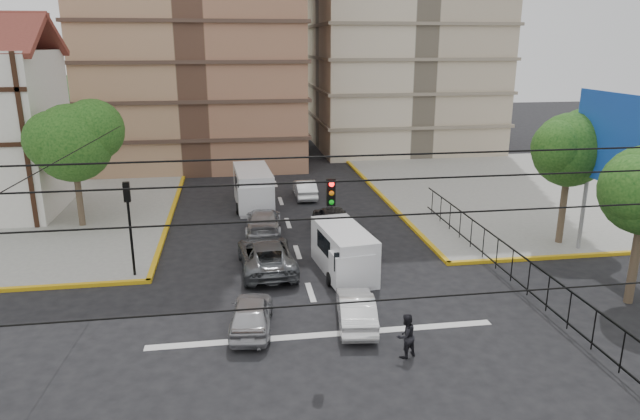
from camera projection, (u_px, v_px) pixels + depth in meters
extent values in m
plane|color=black|center=(330.00, 351.00, 20.05)|extent=(160.00, 160.00, 0.00)
cube|color=gray|center=(552.00, 189.00, 41.90)|extent=(26.00, 26.00, 0.15)
cube|color=silver|center=(324.00, 335.00, 21.19)|extent=(13.00, 0.40, 0.01)
cylinder|color=slate|center=(636.00, 236.00, 25.34)|extent=(0.20, 0.20, 4.00)
cylinder|color=slate|center=(583.00, 211.00, 29.14)|extent=(0.20, 0.20, 4.00)
cube|color=silver|center=(620.00, 140.00, 26.11)|extent=(0.25, 6.00, 4.00)
cube|color=blue|center=(616.00, 140.00, 26.08)|extent=(0.08, 6.20, 4.20)
cylinder|color=#473828|center=(636.00, 255.00, 23.24)|extent=(0.36, 0.36, 4.20)
sphere|color=#123F12|center=(636.00, 188.00, 22.03)|extent=(2.70, 2.70, 2.70)
cylinder|color=#473828|center=(563.00, 205.00, 29.99)|extent=(0.36, 0.36, 4.48)
sphere|color=#123F12|center=(570.00, 150.00, 29.16)|extent=(3.80, 3.80, 3.80)
sphere|color=#123F12|center=(585.00, 137.00, 29.42)|extent=(3.04, 3.04, 3.04)
sphere|color=#123F12|center=(560.00, 148.00, 28.71)|extent=(2.85, 2.85, 2.85)
cylinder|color=#473828|center=(79.00, 193.00, 32.88)|extent=(0.36, 0.36, 4.20)
sphere|color=#123F12|center=(73.00, 143.00, 32.05)|extent=(4.40, 4.40, 4.40)
sphere|color=#123F12|center=(93.00, 130.00, 32.31)|extent=(3.52, 3.52, 3.52)
sphere|color=#123F12|center=(54.00, 140.00, 31.58)|extent=(3.30, 3.30, 3.30)
cylinder|color=black|center=(131.00, 239.00, 25.77)|extent=(0.12, 0.12, 3.50)
cube|color=black|center=(127.00, 192.00, 25.15)|extent=(0.28, 0.22, 0.90)
sphere|color=#FF0C0C|center=(126.00, 185.00, 25.06)|extent=(0.17, 0.17, 0.17)
cube|color=black|center=(331.00, 192.00, 18.41)|extent=(0.28, 0.22, 0.90)
cylinder|color=black|center=(420.00, 298.00, 9.75)|extent=(18.00, 0.03, 0.03)
cube|color=silver|center=(343.00, 251.00, 26.67)|extent=(2.47, 4.88, 2.15)
cube|color=silver|center=(352.00, 268.00, 24.94)|extent=(1.91, 1.35, 1.50)
cube|color=black|center=(353.00, 260.00, 24.48)|extent=(1.73, 0.33, 0.84)
cylinder|color=black|center=(330.00, 279.00, 25.34)|extent=(0.25, 0.65, 0.65)
cylinder|color=black|center=(369.00, 277.00, 25.59)|extent=(0.25, 0.65, 0.65)
cylinder|color=black|center=(320.00, 255.00, 28.17)|extent=(0.25, 0.65, 0.65)
cylinder|color=black|center=(355.00, 253.00, 28.43)|extent=(0.25, 0.65, 0.65)
cube|color=silver|center=(253.00, 188.00, 37.48)|extent=(2.49, 5.57, 2.51)
cube|color=silver|center=(255.00, 199.00, 35.46)|extent=(2.14, 1.42, 1.74)
cube|color=black|center=(255.00, 191.00, 34.92)|extent=(2.02, 0.22, 0.98)
cylinder|color=black|center=(238.00, 208.00, 35.92)|extent=(0.25, 0.76, 0.76)
cylinder|color=black|center=(271.00, 207.00, 36.22)|extent=(0.25, 0.76, 0.76)
cylinder|color=black|center=(237.00, 194.00, 39.23)|extent=(0.25, 0.76, 0.76)
cylinder|color=black|center=(267.00, 193.00, 39.53)|extent=(0.25, 0.76, 0.76)
imported|color=#AFAFB4|center=(251.00, 314.00, 21.42)|extent=(1.94, 3.97, 1.30)
imported|color=white|center=(356.00, 309.00, 21.80)|extent=(1.79, 3.97, 1.26)
imported|color=#525559|center=(266.00, 255.00, 27.03)|extent=(2.74, 5.47, 1.49)
imported|color=#A3A3A7|center=(263.00, 221.00, 32.35)|extent=(2.26, 4.91, 1.39)
imported|color=#232325|center=(332.00, 218.00, 32.62)|extent=(1.94, 4.49, 1.51)
imported|color=white|center=(305.00, 189.00, 39.70)|extent=(1.37, 3.91, 1.29)
imported|color=black|center=(406.00, 336.00, 19.50)|extent=(0.96, 0.87, 1.59)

